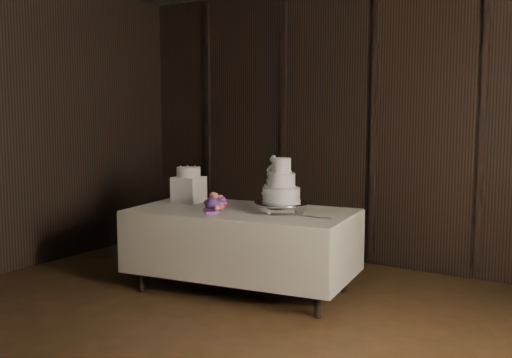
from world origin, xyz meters
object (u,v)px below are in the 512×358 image
object	(u,v)px
display_table	(242,247)
bouquet	(214,203)
small_cake	(189,172)
cake_stand	(281,207)
box_pedestal	(189,190)
wedding_cake	(278,185)

from	to	relation	value
display_table	bouquet	size ratio (longest dim) A/B	5.27
display_table	small_cake	bearing A→B (deg)	164.53
cake_stand	box_pedestal	xyz separation A→B (m)	(-1.05, 0.01, 0.08)
wedding_cake	bouquet	size ratio (longest dim) A/B	0.97
display_table	box_pedestal	distance (m)	0.83
small_cake	box_pedestal	bearing A→B (deg)	0.00
box_pedestal	wedding_cake	bearing A→B (deg)	-1.25
wedding_cake	bouquet	xyz separation A→B (m)	(-0.52, -0.23, -0.18)
small_cake	cake_stand	bearing A→B (deg)	-0.32
bouquet	small_cake	distance (m)	0.61
cake_stand	small_cake	size ratio (longest dim) A/B	2.09
cake_stand	box_pedestal	world-z (taller)	box_pedestal
cake_stand	small_cake	distance (m)	1.08
display_table	bouquet	distance (m)	0.48
bouquet	cake_stand	bearing A→B (deg)	24.67
display_table	cake_stand	xyz separation A→B (m)	(0.37, 0.07, 0.39)
display_table	bouquet	xyz separation A→B (m)	(-0.18, -0.18, 0.41)
display_table	bouquet	world-z (taller)	bouquet
cake_stand	display_table	bearing A→B (deg)	-168.59
bouquet	box_pedestal	size ratio (longest dim) A/B	1.55
display_table	bouquet	bearing A→B (deg)	-144.08
wedding_cake	bouquet	world-z (taller)	wedding_cake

